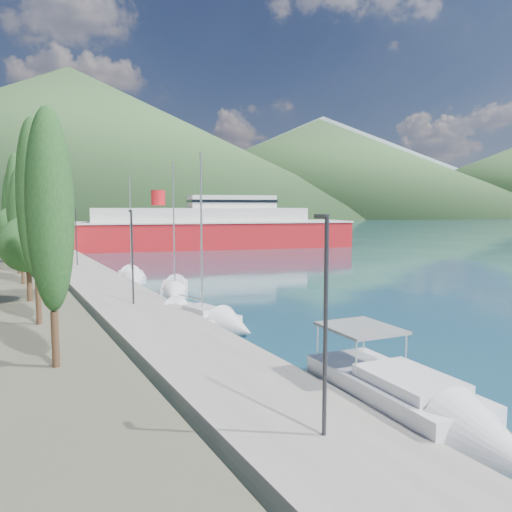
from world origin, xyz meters
TOP-DOWN VIEW (x-y plane):
  - ground at (0.00, 120.00)m, footprint 1400.00×1400.00m
  - quay at (-9.00, 26.00)m, footprint 5.00×88.00m
  - hills_far at (138.59, 618.73)m, footprint 1480.00×900.00m
  - hills_near at (98.04, 372.50)m, footprint 1010.00×520.00m
  - tree_row at (-14.83, 32.59)m, footprint 4.15×61.46m
  - lamp_posts at (-9.00, 15.10)m, footprint 0.15×46.10m
  - motor_cruiser at (-5.22, -7.24)m, footprint 3.25×9.49m
  - sailboat_near at (-5.45, 8.52)m, footprint 4.04×8.09m
  - sailboat_mid at (-4.36, 19.65)m, footprint 4.72×8.21m
  - sailboat_far at (-5.62, 27.87)m, footprint 3.67×7.63m
  - ferry at (14.93, 62.20)m, footprint 53.31×21.53m

SIDE VIEW (x-z plane):
  - ground at x=0.00m, z-range 0.00..0.00m
  - sailboat_mid at x=-4.36m, z-range -5.46..6.03m
  - sailboat_near at x=-5.45m, z-range -5.28..5.89m
  - sailboat_far at x=-5.62m, z-range -5.07..5.68m
  - quay at x=-9.00m, z-range 0.00..0.80m
  - motor_cruiser at x=-5.22m, z-range -1.16..2.29m
  - ferry at x=14.93m, z-range -2.03..8.33m
  - lamp_posts at x=-9.00m, z-range 1.05..7.11m
  - tree_row at x=-14.83m, z-range 0.36..11.79m
  - hills_near at x=98.04m, z-range -8.32..106.68m
  - hills_far at x=138.59m, z-range -12.61..167.39m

